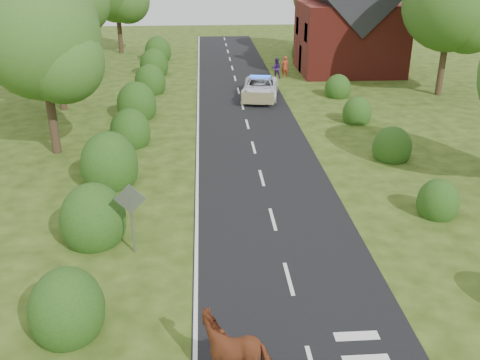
{
  "coord_description": "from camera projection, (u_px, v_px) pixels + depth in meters",
  "views": [
    {
      "loc": [
        -2.49,
        -13.96,
        9.54
      ],
      "look_at": [
        -1.19,
        4.9,
        1.3
      ],
      "focal_mm": 40.0,
      "sensor_mm": 36.0,
      "label": 1
    }
  ],
  "objects": [
    {
      "name": "ground",
      "position": [
        289.0,
        279.0,
        16.74
      ],
      "size": [
        120.0,
        120.0,
        0.0
      ],
      "primitive_type": "plane",
      "color": "#2A3D10"
    },
    {
      "name": "road",
      "position": [
        249.0,
        130.0,
        30.45
      ],
      "size": [
        6.0,
        70.0,
        0.02
      ],
      "primitive_type": "cube",
      "color": "black",
      "rests_on": "ground"
    },
    {
      "name": "road_markings",
      "position": [
        222.0,
        142.0,
        28.45
      ],
      "size": [
        4.96,
        70.0,
        0.01
      ],
      "color": "white",
      "rests_on": "road"
    },
    {
      "name": "hedgerow_left",
      "position": [
        125.0,
        139.0,
        26.73
      ],
      "size": [
        2.75,
        50.41,
        3.0
      ],
      "color": "#203916",
      "rests_on": "ground"
    },
    {
      "name": "hedgerow_right",
      "position": [
        384.0,
        140.0,
        27.19
      ],
      "size": [
        2.1,
        45.78,
        2.1
      ],
      "color": "#203916",
      "rests_on": "ground"
    },
    {
      "name": "tree_left_a",
      "position": [
        46.0,
        46.0,
        24.84
      ],
      "size": [
        5.74,
        5.6,
        8.38
      ],
      "color": "#332316",
      "rests_on": "ground"
    },
    {
      "name": "tree_left_b",
      "position": [
        57.0,
        29.0,
        32.18
      ],
      "size": [
        5.74,
        5.6,
        8.07
      ],
      "color": "#332316",
      "rests_on": "ground"
    },
    {
      "name": "tree_right_b",
      "position": [
        456.0,
        7.0,
        35.24
      ],
      "size": [
        6.56,
        6.4,
        9.4
      ],
      "color": "#332316",
      "rests_on": "ground"
    },
    {
      "name": "road_sign",
      "position": [
        131.0,
        208.0,
        17.59
      ],
      "size": [
        1.06,
        0.08,
        2.53
      ],
      "color": "gray",
      "rests_on": "ground"
    },
    {
      "name": "house",
      "position": [
        350.0,
        25.0,
        43.26
      ],
      "size": [
        8.0,
        7.4,
        9.17
      ],
      "color": "maroon",
      "rests_on": "ground"
    },
    {
      "name": "cow",
      "position": [
        236.0,
        351.0,
        12.7
      ],
      "size": [
        2.24,
        1.46,
        1.47
      ],
      "primitive_type": "imported",
      "rotation": [
        0.0,
        0.0,
        -1.76
      ],
      "color": "brown",
      "rests_on": "ground"
    },
    {
      "name": "police_van",
      "position": [
        260.0,
        88.0,
        36.63
      ],
      "size": [
        3.12,
        5.42,
        1.56
      ],
      "rotation": [
        0.0,
        0.0,
        -0.16
      ],
      "color": "white",
      "rests_on": "ground"
    },
    {
      "name": "pedestrian_red",
      "position": [
        285.0,
        67.0,
        42.47
      ],
      "size": [
        0.66,
        0.48,
        1.7
      ],
      "primitive_type": "imported",
      "rotation": [
        0.0,
        0.0,
        3.26
      ],
      "color": "#AC3921",
      "rests_on": "ground"
    },
    {
      "name": "pedestrian_purple",
      "position": [
        276.0,
        68.0,
        42.21
      ],
      "size": [
        0.8,
        0.64,
        1.57
      ],
      "primitive_type": "imported",
      "rotation": [
        0.0,
        0.0,
        3.08
      ],
      "color": "#36185E",
      "rests_on": "ground"
    }
  ]
}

